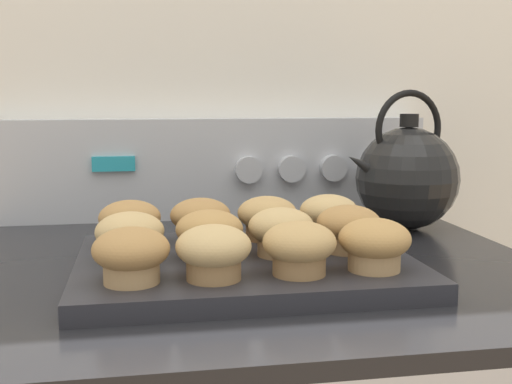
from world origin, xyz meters
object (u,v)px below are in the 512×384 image
muffin_pan (244,265)px  tea_kettle (406,176)px  muffin_r2_c3 (329,215)px  muffin_r1_c0 (130,236)px  muffin_r0_c1 (214,251)px  muffin_r2_c1 (200,219)px  muffin_r0_c3 (375,243)px  muffin_r0_c2 (299,247)px  muffin_r2_c0 (130,222)px  muffin_r1_c1 (209,233)px  muffin_r0_c0 (131,254)px  muffin_r1_c2 (281,231)px  muffin_r1_c3 (349,228)px  muffin_r2_c2 (267,217)px

muffin_pan → tea_kettle: tea_kettle is taller
muffin_r2_c3 → tea_kettle: (0.16, 0.13, 0.03)m
muffin_r1_c0 → muffin_pan: bearing=0.1°
muffin_r0_c1 → tea_kettle: size_ratio=0.36×
muffin_r0_c1 → muffin_r2_c1: size_ratio=1.00×
muffin_r0_c3 → muffin_r2_c3: same height
muffin_r0_c2 → muffin_r2_c0: same height
muffin_r1_c0 → muffin_r2_c3: bearing=18.4°
muffin_r1_c1 → muffin_r2_c3: 0.19m
muffin_r0_c0 → muffin_r2_c0: same height
muffin_r0_c2 → muffin_r1_c0: 0.19m
muffin_pan → muffin_r2_c0: muffin_r2_c0 is taller
muffin_r0_c3 → tea_kettle: (0.16, 0.30, 0.03)m
muffin_r0_c2 → muffin_r1_c0: same height
muffin_r1_c2 → muffin_r1_c3: bearing=2.5°
muffin_r0_c1 → muffin_r1_c0: bearing=133.8°
muffin_pan → muffin_r2_c3: muffin_r2_c3 is taller
muffin_r1_c0 → muffin_r1_c1: same height
muffin_r0_c3 → tea_kettle: tea_kettle is taller
muffin_pan → muffin_r2_c1: bearing=116.8°
muffin_r1_c1 → tea_kettle: bearing=33.3°
muffin_r0_c1 → muffin_r2_c3: size_ratio=1.00×
muffin_r0_c1 → muffin_r0_c3: same height
muffin_pan → muffin_r1_c0: bearing=-179.9°
muffin_pan → tea_kettle: bearing=36.6°
muffin_r0_c0 → muffin_r2_c1: same height
muffin_r1_c2 → muffin_r0_c0: bearing=-153.9°
muffin_pan → muffin_r2_c2: (0.04, 0.08, 0.04)m
muffin_pan → muffin_r0_c3: 0.16m
muffin_r0_c1 → muffin_r1_c3: size_ratio=1.00×
muffin_r0_c0 → tea_kettle: 0.51m
muffin_r1_c2 → muffin_r1_c3: (0.08, 0.00, 0.00)m
muffin_r1_c2 → muffin_r2_c3: 0.12m
muffin_r0_c1 → muffin_r0_c2: bearing=1.6°
muffin_r1_c3 → muffin_r2_c0: size_ratio=1.00×
muffin_r0_c2 → muffin_r1_c1: size_ratio=1.00×
muffin_r1_c2 → muffin_r2_c1: bearing=134.4°
muffin_r0_c3 → muffin_r2_c0: 0.31m
muffin_r2_c3 → muffin_r1_c1: bearing=-152.3°
muffin_r2_c0 → muffin_r0_c0: bearing=-88.6°
muffin_r1_c2 → muffin_r1_c3: 0.08m
muffin_r2_c0 → muffin_r2_c1: bearing=1.0°
muffin_r0_c0 → muffin_r2_c1: size_ratio=1.00×
muffin_r2_c1 → muffin_r2_c2: bearing=-0.4°
muffin_r1_c1 → muffin_r1_c2: same height
muffin_r0_c3 → muffin_r1_c1: same height
muffin_r2_c2 → muffin_r2_c3: bearing=0.3°
muffin_r0_c2 → muffin_r1_c0: size_ratio=1.00×
muffin_pan → muffin_r1_c1: muffin_r1_c1 is taller
tea_kettle → muffin_r0_c3: bearing=-118.6°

